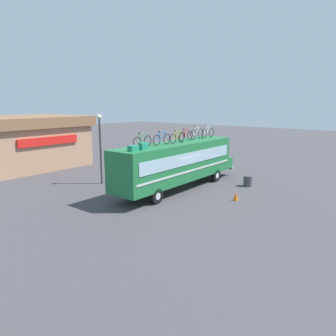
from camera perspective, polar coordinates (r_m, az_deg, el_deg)
ground_plane at (r=22.65m, az=1.52°, el=-3.79°), size 120.00×120.00×0.00m
bus at (r=22.33m, az=1.77°, el=1.13°), size 12.01×2.39×3.30m
luggage_bag_1 at (r=18.36m, az=-6.19°, el=3.54°), size 0.61×0.35×0.31m
luggage_bag_2 at (r=18.90m, az=-4.41°, el=3.94°), size 0.58×0.34×0.39m
rooftop_bicycle_1 at (r=19.89m, az=-4.59°, el=4.83°), size 1.64×0.44×0.91m
rooftop_bicycle_2 at (r=20.81m, az=-1.13°, el=5.18°), size 1.73×0.44×0.92m
rooftop_bicycle_3 at (r=21.76m, az=1.65°, el=5.42°), size 1.62×0.44×0.89m
rooftop_bicycle_4 at (r=23.13m, az=3.23°, el=5.79°), size 1.71×0.44×0.90m
rooftop_bicycle_5 at (r=24.36m, az=5.21°, el=6.12°), size 1.73×0.44×0.98m
rooftop_bicycle_6 at (r=25.52m, az=7.09°, el=6.30°), size 1.81×0.44×0.95m
roadside_building at (r=33.12m, az=-24.14°, el=4.38°), size 10.10×8.65×4.75m
trash_bin at (r=24.08m, az=14.03°, el=-2.26°), size 0.61×0.61×0.77m
traffic_cone at (r=20.47m, az=12.02°, el=-4.91°), size 0.32×0.32×0.56m
street_lamp at (r=24.12m, az=-12.01°, el=4.98°), size 0.37×0.37×5.17m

